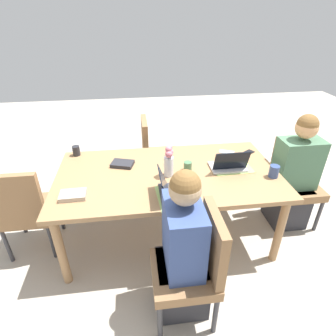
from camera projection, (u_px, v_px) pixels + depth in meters
name	position (u px, v px, depth m)	size (l,w,h in m)	color
ground_plane	(168.00, 233.00, 2.83)	(10.00, 10.00, 0.00)	#B2A899
dining_table	(168.00, 179.00, 2.51)	(1.98, 1.07, 0.72)	#9E754C
chair_near_left_near	(195.00, 263.00, 1.87)	(0.44, 0.44, 0.90)	olive
person_near_left_near	(183.00, 255.00, 1.90)	(0.36, 0.40, 1.19)	#2D2D33
chair_head_right_left_mid	(294.00, 177.00, 2.83)	(0.44, 0.44, 0.90)	olive
person_head_right_left_mid	(293.00, 179.00, 2.74)	(0.40, 0.36, 1.19)	#2D2D33
chair_far_left_far	(155.00, 151.00, 3.34)	(0.44, 0.44, 0.90)	olive
chair_head_left_right_near	(25.00, 208.00, 2.39)	(0.44, 0.44, 0.90)	olive
flower_vase	(169.00, 160.00, 2.36)	(0.08, 0.09, 0.29)	silver
placemat_near_left_near	(174.00, 197.00, 2.15)	(0.36, 0.26, 0.00)	#9EBC66
placemat_head_right_left_mid	(231.00, 167.00, 2.55)	(0.36, 0.26, 0.00)	#9EBC66
laptop_near_left_near	(171.00, 191.00, 2.15)	(0.22, 0.32, 0.20)	#38383D
laptop_head_right_left_mid	(229.00, 165.00, 2.51)	(0.32, 0.22, 0.21)	silver
coffee_mug_near_left	(76.00, 151.00, 2.75)	(0.07, 0.07, 0.10)	#232328
coffee_mug_near_right	(274.00, 171.00, 2.39)	(0.08, 0.08, 0.11)	#33477A
coffee_mug_centre_left	(188.00, 166.00, 2.49)	(0.07, 0.07, 0.08)	#47704C
book_red_cover	(122.00, 164.00, 2.58)	(0.20, 0.14, 0.03)	#28282D
book_blue_cover	(73.00, 195.00, 2.14)	(0.20, 0.14, 0.04)	#B2A38E
phone_black	(248.00, 153.00, 2.81)	(0.15, 0.07, 0.01)	black
phone_silver	(227.00, 152.00, 2.82)	(0.15, 0.07, 0.01)	silver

